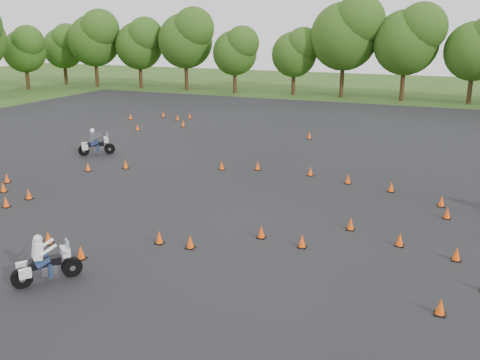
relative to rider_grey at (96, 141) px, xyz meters
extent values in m
plane|color=#2D5119|center=(11.45, -9.51, -0.82)|extent=(140.00, 140.00, 0.00)
plane|color=black|center=(11.45, -3.51, -0.82)|extent=(62.00, 62.00, 0.00)
cone|color=#FF4F0A|center=(10.29, -10.23, -0.59)|extent=(0.26, 0.26, 0.45)
cone|color=#FF4F0A|center=(19.38, -2.20, -0.59)|extent=(0.26, 0.26, 0.45)
cone|color=#FF4F0A|center=(8.24, -0.25, -0.59)|extent=(0.26, 0.26, 0.45)
cone|color=#FF4F0A|center=(-1.86, 7.29, -0.59)|extent=(0.26, 0.26, 0.45)
cone|color=#FF4F0A|center=(2.25, -9.29, -0.59)|extent=(0.26, 0.26, 0.45)
cone|color=#FF4F0A|center=(20.07, -7.78, -0.59)|extent=(0.26, 0.26, 0.45)
cone|color=#FF4F0A|center=(-5.03, 11.21, -0.59)|extent=(0.26, 0.26, 0.45)
cone|color=#FF4F0A|center=(19.65, -3.68, -0.59)|extent=(0.26, 0.26, 0.45)
cone|color=#FF4F0A|center=(-1.22, 12.17, -0.59)|extent=(0.26, 0.26, 0.45)
cone|color=#FF4F0A|center=(16.31, -6.35, -0.59)|extent=(0.26, 0.26, 0.45)
cone|color=#FF4F0A|center=(6.68, -11.75, -0.59)|extent=(0.26, 0.26, 0.45)
cone|color=#FF4F0A|center=(12.94, 0.38, -0.59)|extent=(0.26, 0.26, 0.45)
cone|color=#FF4F0A|center=(8.55, -12.34, -0.59)|extent=(0.26, 0.26, 0.45)
cone|color=#FF4F0A|center=(-0.50, -6.49, -0.59)|extent=(0.26, 0.26, 0.45)
cone|color=#FF4F0A|center=(1.83, -3.24, -0.59)|extent=(0.26, 0.26, 0.45)
cone|color=#FF4F0A|center=(10.49, 9.24, -0.59)|extent=(0.26, 0.26, 0.45)
cone|color=#FF4F0A|center=(0.48, 9.93, -0.59)|extent=(0.26, 0.26, 0.45)
cone|color=#FF4F0A|center=(-3.06, 13.08, -0.59)|extent=(0.26, 0.26, 0.45)
cone|color=#FF4F0A|center=(2.37, -8.09, -0.59)|extent=(0.26, 0.26, 0.45)
cone|color=#FF4F0A|center=(13.46, -8.38, -0.59)|extent=(0.26, 0.26, 0.45)
cone|color=#FF4F0A|center=(3.37, -2.02, -0.59)|extent=(0.26, 0.26, 0.45)
cone|color=#FF4F0A|center=(10.06, 0.39, -0.59)|extent=(0.26, 0.26, 0.45)
cone|color=#FF4F0A|center=(-0.72, 13.34, -0.59)|extent=(0.26, 0.26, 0.45)
cone|color=#FF4F0A|center=(0.52, -7.72, -0.59)|extent=(0.26, 0.26, 0.45)
cone|color=#FF4F0A|center=(18.20, -7.24, -0.59)|extent=(0.26, 0.26, 0.45)
cone|color=#FF4F0A|center=(15.01, -0.32, -0.59)|extent=(0.26, 0.26, 0.45)
cone|color=#FF4F0A|center=(17.13, -0.87, -0.59)|extent=(0.26, 0.26, 0.45)
cone|color=#FF4F0A|center=(19.73, -11.60, -0.59)|extent=(0.26, 0.26, 0.45)
cone|color=#FF4F0A|center=(11.50, -10.19, -0.59)|extent=(0.26, 0.26, 0.45)
cone|color=#FF4F0A|center=(15.07, -8.65, -0.59)|extent=(0.26, 0.26, 0.45)
camera|label=1|loc=(19.59, -25.40, 6.67)|focal=40.00mm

